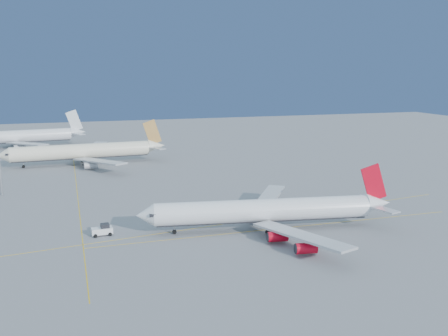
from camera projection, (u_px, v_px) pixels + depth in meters
ground at (243, 214)px, 127.87m from camera, size 500.00×500.00×0.00m
taxiway_lines at (181, 212)px, 129.45m from camera, size 118.86×140.00×0.02m
airliner_virgin at (269, 211)px, 114.57m from camera, size 59.91×53.32×14.81m
airliner_etihad at (85, 151)px, 194.20m from camera, size 63.72×58.82×16.63m
airliner_third at (17, 137)px, 235.54m from camera, size 63.87×58.49×17.13m
pushback_tug at (103, 230)px, 111.06m from camera, size 4.70×3.05×2.57m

